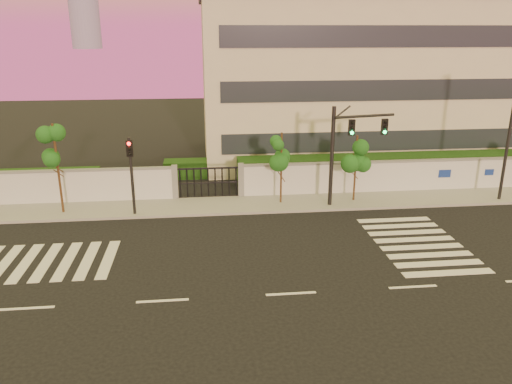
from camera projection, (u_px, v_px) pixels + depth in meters
ground at (291, 294)px, 19.65m from camera, size 120.00×120.00×0.00m
sidewalk at (260, 204)px, 29.55m from camera, size 60.00×3.00×0.15m
perimeter_wall at (259, 181)px, 30.67m from camera, size 60.00×0.36×2.20m
hedge_row at (270, 172)px, 33.44m from camera, size 41.00×4.25×1.80m
institutional_building at (356, 80)px, 39.46m from camera, size 24.40×12.40×12.25m
road_markings at (243, 255)px, 23.03m from camera, size 57.00×7.62×0.02m
street_tree_c at (56, 148)px, 26.95m from camera, size 1.57×1.25×5.17m
street_tree_d at (282, 152)px, 28.72m from camera, size 1.40×1.12×4.34m
street_tree_e at (357, 153)px, 29.20m from camera, size 1.38×1.10×4.09m
traffic_signal_main at (345, 145)px, 28.21m from camera, size 3.71×0.83×5.89m
traffic_signal_secondary at (131, 167)px, 26.96m from camera, size 0.35×0.34×4.47m
streetlight_east at (512, 126)px, 28.68m from camera, size 0.51×2.07×8.60m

